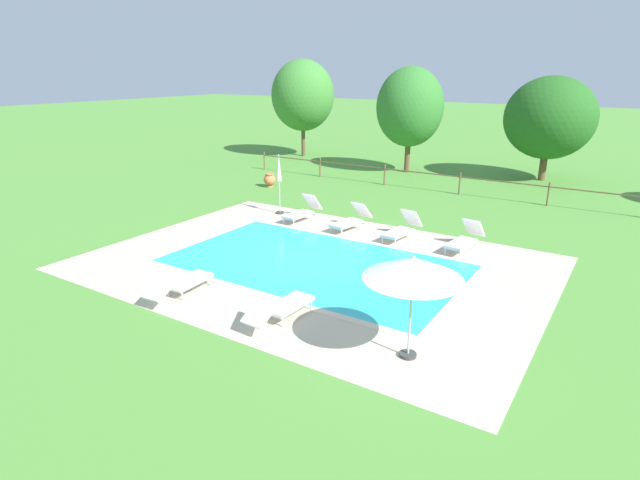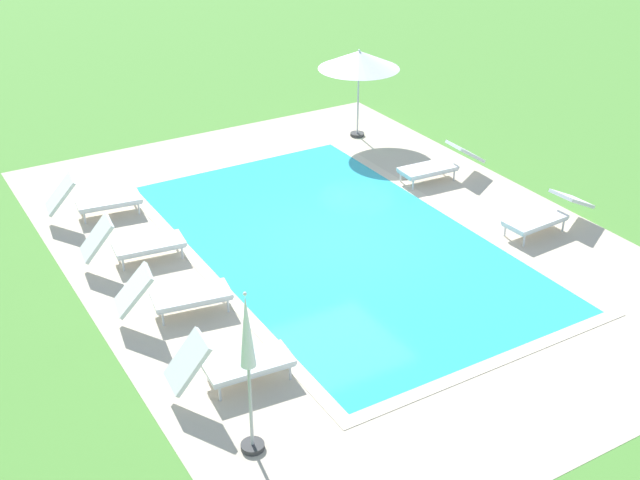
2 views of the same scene
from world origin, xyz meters
name	(u,v)px [view 1 (image 1 of 2)]	position (x,y,z in m)	size (l,w,h in m)	color
ground_plane	(314,263)	(0.00, 0.00, 0.00)	(160.00, 160.00, 0.00)	#518E38
pool_deck_paving	(314,263)	(0.00, 0.00, 0.00)	(13.61, 9.86, 0.01)	beige
swimming_pool_water	(314,263)	(0.00, 0.00, 0.01)	(8.86, 5.10, 0.01)	#2DB7C6
pool_coping_rim	(314,263)	(0.00, 0.00, 0.01)	(9.34, 5.58, 0.01)	beige
sun_lounger_north_near_steps	(351,220)	(-0.78, 3.66, 0.39)	(0.90, 1.97, 0.96)	white
sun_lounger_north_mid	(465,239)	(3.50, 3.69, 0.39)	(0.84, 1.95, 0.96)	white
sun_lounger_north_far	(302,211)	(-2.98, 3.67, 0.39)	(0.75, 1.90, 0.99)	white
sun_lounger_north_end	(281,306)	(1.40, -3.57, 0.36)	(0.71, 2.06, 0.78)	white
sun_lounger_south_near_corner	(402,228)	(1.28, 3.64, 0.39)	(0.82, 1.93, 0.98)	white
sun_lounger_south_mid	(181,283)	(-1.68, -3.85, 0.35)	(0.72, 2.11, 0.71)	white
patio_umbrella_open_foreground	(413,269)	(4.60, -3.46, 1.97)	(2.02, 2.02, 2.25)	#383838
patio_umbrella_closed_row_centre	(279,177)	(-4.34, 4.02, 1.56)	(0.32, 0.32, 2.46)	#383838
terracotta_urn_near_fence	(270,180)	(-7.82, 7.79, 0.37)	(0.60, 0.60, 0.69)	#C67547
perimeter_fence	(460,180)	(0.82, 11.35, 0.71)	(23.68, 0.08, 1.05)	brown
tree_far_west	(303,95)	(-11.88, 16.75, 4.02)	(4.16, 4.16, 6.34)	brown
tree_west_mid	(410,107)	(-3.58, 15.26, 3.66)	(3.75, 3.75, 5.86)	brown
tree_centre	(550,118)	(3.48, 17.02, 3.27)	(4.59, 4.59, 5.40)	brown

